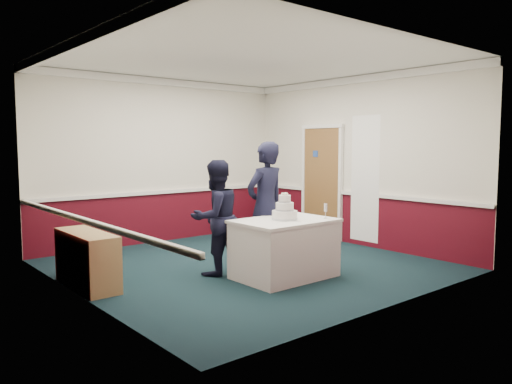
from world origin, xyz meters
TOP-DOWN VIEW (x-y plane):
  - ground at (0.00, 0.00)m, footprint 5.00×5.00m
  - room_shell at (0.08, 0.61)m, footprint 5.00×5.00m
  - sideboard at (-2.28, 0.41)m, footprint 0.41×1.20m
  - cake_table at (-0.06, -0.85)m, footprint 1.32×0.92m
  - wedding_cake at (-0.06, -0.85)m, footprint 0.35×0.35m
  - cake_knife at (-0.09, -1.05)m, footprint 0.08×0.21m
  - champagne_flute at (0.44, -1.13)m, footprint 0.05×0.05m
  - person_man at (-0.67, -0.12)m, footprint 0.79×0.63m
  - person_woman at (0.09, -0.29)m, footprint 0.70×0.48m

SIDE VIEW (x-z plane):
  - ground at x=0.00m, z-range 0.00..0.00m
  - sideboard at x=-2.28m, z-range 0.00..0.70m
  - cake_table at x=-0.06m, z-range 0.01..0.80m
  - cake_knife at x=-0.09m, z-range 0.79..0.79m
  - person_man at x=-0.67m, z-range 0.00..1.59m
  - wedding_cake at x=-0.06m, z-range 0.72..1.08m
  - person_woman at x=0.09m, z-range 0.00..1.84m
  - champagne_flute at x=0.44m, z-range 0.83..1.03m
  - room_shell at x=0.08m, z-range 0.47..3.47m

